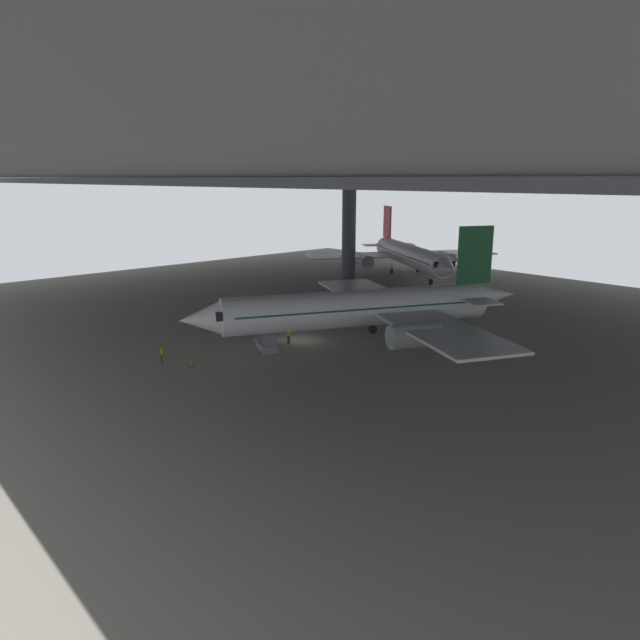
{
  "coord_description": "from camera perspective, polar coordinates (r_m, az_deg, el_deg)",
  "views": [
    {
      "loc": [
        41.25,
        -34.5,
        15.55
      ],
      "look_at": [
        2.33,
        0.69,
        2.48
      ],
      "focal_mm": 31.98,
      "sensor_mm": 36.0,
      "label": 1
    }
  ],
  "objects": [
    {
      "name": "ground_plane",
      "position": [
        55.98,
        -2.13,
        -2.16
      ],
      "size": [
        110.0,
        110.0,
        0.0
      ],
      "primitive_type": "plane",
      "color": "gray"
    },
    {
      "name": "hangar_structure",
      "position": [
        63.59,
        7.54,
        14.48
      ],
      "size": [
        121.0,
        99.0,
        16.88
      ],
      "color": "#4C4F54",
      "rests_on": "ground_plane"
    },
    {
      "name": "airplane_main",
      "position": [
        55.34,
        4.44,
        1.21
      ],
      "size": [
        32.84,
        32.77,
        10.94
      ],
      "color": "white",
      "rests_on": "ground_plane"
    },
    {
      "name": "boarding_stairs",
      "position": [
        53.78,
        -5.43,
        -2.09
      ],
      "size": [
        4.3,
        2.98,
        4.55
      ],
      "color": "slate",
      "rests_on": "ground_plane"
    },
    {
      "name": "crew_worker_near_nose",
      "position": [
        51.12,
        -15.6,
        -3.2
      ],
      "size": [
        0.5,
        0.36,
        1.59
      ],
      "color": "#232838",
      "rests_on": "ground_plane"
    },
    {
      "name": "crew_worker_by_stairs",
      "position": [
        55.1,
        -3.16,
        -1.41
      ],
      "size": [
        0.28,
        0.54,
        1.66
      ],
      "color": "#232838",
      "rests_on": "ground_plane"
    },
    {
      "name": "airplane_distant",
      "position": [
        95.36,
        8.93,
        6.44
      ],
      "size": [
        30.81,
        31.2,
        10.72
      ],
      "color": "white",
      "rests_on": "ground_plane"
    },
    {
      "name": "traffic_cone_orange",
      "position": [
        49.95,
        -12.78,
        -4.16
      ],
      "size": [
        0.36,
        0.36,
        0.6
      ],
      "color": "black",
      "rests_on": "ground_plane"
    },
    {
      "name": "baggage_tug",
      "position": [
        61.87,
        8.99,
        -0.25
      ],
      "size": [
        1.41,
        2.27,
        0.9
      ],
      "color": "yellow",
      "rests_on": "ground_plane"
    }
  ]
}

